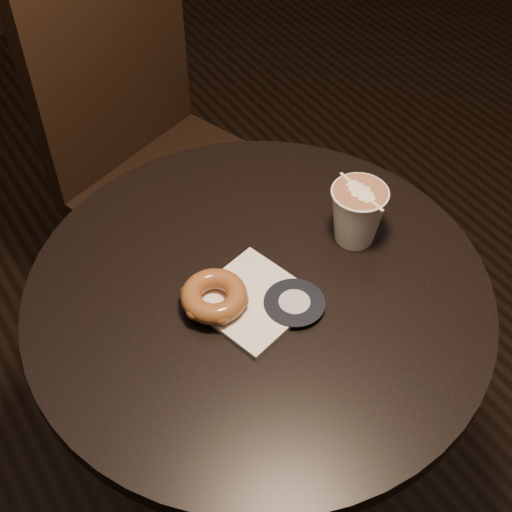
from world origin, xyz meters
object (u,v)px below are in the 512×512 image
(chair, at_px, (150,135))
(doughnut, at_px, (214,296))
(pastry_bag, at_px, (253,300))
(latte_cup, at_px, (357,215))
(cafe_table, at_px, (258,363))

(chair, xyz_separation_m, doughnut, (-0.19, -0.60, 0.18))
(pastry_bag, bearing_deg, chair, 63.23)
(pastry_bag, bearing_deg, latte_cup, -8.10)
(cafe_table, distance_m, latte_cup, 0.31)
(chair, height_order, doughnut, chair)
(chair, bearing_deg, pastry_bag, -121.26)
(doughnut, height_order, latte_cup, latte_cup)
(pastry_bag, distance_m, latte_cup, 0.21)
(chair, relative_size, latte_cup, 10.73)
(chair, bearing_deg, doughnut, -126.22)
(cafe_table, xyz_separation_m, doughnut, (-0.07, 0.01, 0.22))
(chair, relative_size, pastry_bag, 7.25)
(cafe_table, relative_size, pastry_bag, 5.16)
(chair, height_order, pastry_bag, chair)
(chair, relative_size, doughnut, 10.84)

